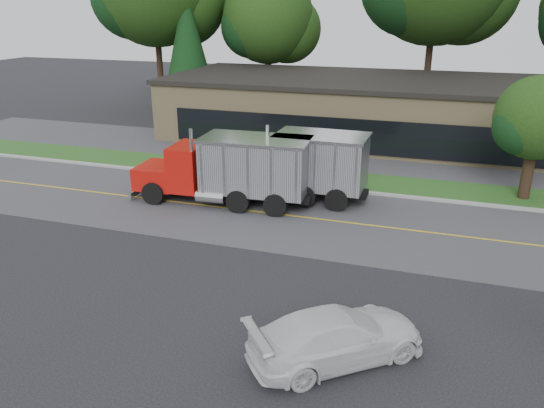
% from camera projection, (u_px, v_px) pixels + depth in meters
% --- Properties ---
extents(ground, '(140.00, 140.00, 0.00)m').
position_uv_depth(ground, '(228.00, 321.00, 16.50)').
color(ground, '#2F2F33').
rests_on(ground, ground).
extents(road, '(60.00, 8.00, 0.02)m').
position_uv_depth(road, '(302.00, 217.00, 24.50)').
color(road, '#56565B').
rests_on(road, ground).
extents(center_line, '(60.00, 0.12, 0.01)m').
position_uv_depth(center_line, '(302.00, 217.00, 24.50)').
color(center_line, gold).
rests_on(center_line, ground).
extents(curb, '(60.00, 0.30, 0.12)m').
position_uv_depth(curb, '(323.00, 189.00, 28.24)').
color(curb, '#9E9E99').
rests_on(curb, ground).
extents(grass_verge, '(60.00, 3.40, 0.03)m').
position_uv_depth(grass_verge, '(330.00, 179.00, 29.84)').
color(grass_verge, '#224C1A').
rests_on(grass_verge, ground).
extents(far_parking, '(60.00, 7.00, 0.02)m').
position_uv_depth(far_parking, '(346.00, 157.00, 34.29)').
color(far_parking, '#56565B').
rests_on(far_parking, ground).
extents(strip_mall, '(32.00, 12.00, 4.00)m').
position_uv_depth(strip_mall, '(390.00, 111.00, 38.34)').
color(strip_mall, tan).
rests_on(strip_mall, ground).
extents(tree_far_b, '(8.52, 8.02, 12.15)m').
position_uv_depth(tree_far_b, '(270.00, 22.00, 46.95)').
color(tree_far_b, '#382619').
rests_on(tree_far_b, ground).
extents(evergreen_left, '(4.80, 4.80, 10.91)m').
position_uv_depth(evergreen_left, '(188.00, 44.00, 45.70)').
color(evergreen_left, '#382619').
rests_on(evergreen_left, ground).
extents(tree_verge, '(4.31, 4.05, 6.14)m').
position_uv_depth(tree_verge, '(538.00, 122.00, 25.59)').
color(tree_verge, '#382619').
rests_on(tree_verge, ground).
extents(dump_truck_red, '(8.89, 3.09, 3.36)m').
position_uv_depth(dump_truck_red, '(232.00, 168.00, 25.64)').
color(dump_truck_red, black).
rests_on(dump_truck_red, ground).
extents(dump_truck_blue, '(7.62, 2.75, 3.36)m').
position_uv_depth(dump_truck_blue, '(301.00, 164.00, 26.32)').
color(dump_truck_blue, black).
rests_on(dump_truck_blue, ground).
extents(rally_car, '(5.16, 4.78, 1.46)m').
position_uv_depth(rally_car, '(337.00, 336.00, 14.52)').
color(rally_car, silver).
rests_on(rally_car, ground).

